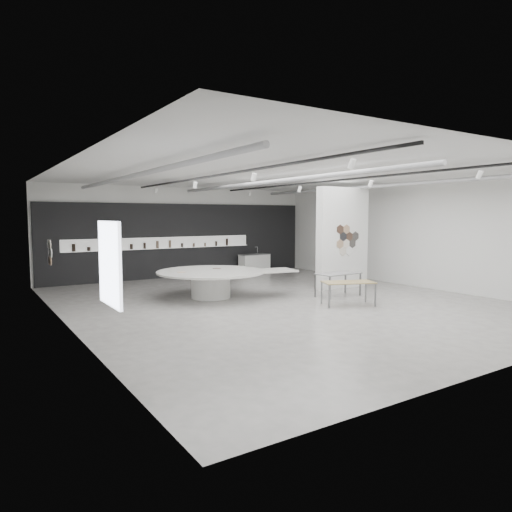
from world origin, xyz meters
TOP-DOWN VIEW (x-y plane):
  - room at (-0.09, -0.00)m, footprint 12.02×14.02m
  - back_wall_display at (-0.08, 6.93)m, footprint 11.80×0.27m
  - partition_column at (3.50, 1.00)m, footprint 2.20×0.38m
  - display_island at (-1.38, 1.68)m, footprint 4.57×3.94m
  - sample_table_wood at (1.36, -1.53)m, footprint 1.63×1.23m
  - sample_table_stone at (2.13, -0.27)m, footprint 1.51×0.81m
  - kitchen_counter at (3.27, 6.52)m, footprint 1.52×0.68m

SIDE VIEW (x-z plane):
  - kitchen_counter at x=3.27m, z-range -0.16..1.00m
  - display_island at x=-1.38m, z-range 0.13..1.00m
  - sample_table_wood at x=1.36m, z-range 0.29..0.98m
  - sample_table_stone at x=2.13m, z-range 0.31..1.07m
  - back_wall_display at x=-0.08m, z-range -0.01..3.09m
  - partition_column at x=3.50m, z-range 0.00..3.60m
  - room at x=-0.09m, z-range 0.16..3.98m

